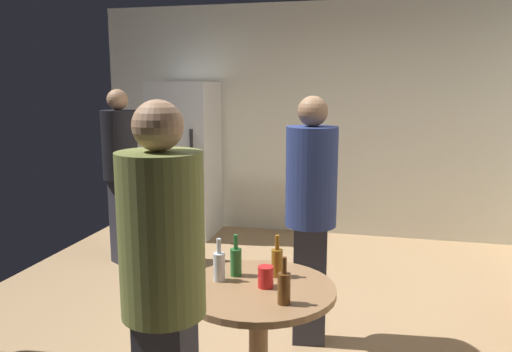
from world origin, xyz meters
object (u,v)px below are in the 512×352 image
object	(u,v)px
person_in_navy_shirt	(311,202)
beer_bottle_clear	(219,265)
beer_bottle_brown	(284,287)
plastic_cup_red	(266,277)
foreground_table	(258,306)
person_in_black_shirt	(120,163)
person_in_olive_shirt	(163,277)
refrigerator	(185,159)
beer_bottle_green	(236,261)
beer_bottle_amber	(277,261)

from	to	relation	value
person_in_navy_shirt	beer_bottle_clear	bearing A→B (deg)	-32.43
beer_bottle_brown	plastic_cup_red	distance (m)	0.22
plastic_cup_red	beer_bottle_brown	bearing A→B (deg)	-53.90
foreground_table	person_in_black_shirt	bearing A→B (deg)	132.50
beer_bottle_clear	person_in_olive_shirt	xyz separation A→B (m)	(-0.03, -0.63, 0.18)
beer_bottle_clear	plastic_cup_red	world-z (taller)	beer_bottle_clear
person_in_olive_shirt	person_in_navy_shirt	distance (m)	1.53
refrigerator	beer_bottle_green	size ratio (longest dim) A/B	7.83
refrigerator	person_in_black_shirt	distance (m)	1.10
beer_bottle_brown	person_in_olive_shirt	bearing A→B (deg)	-133.99
foreground_table	person_in_navy_shirt	size ratio (longest dim) A/B	0.47
foreground_table	beer_bottle_brown	distance (m)	0.30
person_in_olive_shirt	person_in_black_shirt	size ratio (longest dim) A/B	0.99
foreground_table	person_in_olive_shirt	size ratio (longest dim) A/B	0.47
foreground_table	beer_bottle_amber	bearing A→B (deg)	67.94
refrigerator	foreground_table	world-z (taller)	refrigerator
foreground_table	beer_bottle_green	xyz separation A→B (m)	(-0.15, 0.12, 0.19)
foreground_table	person_in_olive_shirt	distance (m)	0.75
plastic_cup_red	person_in_navy_shirt	bearing A→B (deg)	82.23
plastic_cup_red	foreground_table	bearing A→B (deg)	-177.71
refrigerator	beer_bottle_amber	xyz separation A→B (m)	(1.68, -2.95, -0.08)
beer_bottle_brown	person_in_black_shirt	bearing A→B (deg)	132.59
refrigerator	beer_bottle_amber	world-z (taller)	refrigerator
refrigerator	beer_bottle_clear	xyz separation A→B (m)	(1.39, -3.08, -0.08)
beer_bottle_amber	beer_bottle_green	xyz separation A→B (m)	(-0.22, -0.04, 0.00)
person_in_olive_shirt	beer_bottle_clear	bearing A→B (deg)	1.64
person_in_olive_shirt	person_in_black_shirt	xyz separation A→B (m)	(-1.62, 2.65, 0.01)
refrigerator	person_in_olive_shirt	size ratio (longest dim) A/B	1.06
person_in_navy_shirt	beer_bottle_amber	bearing A→B (deg)	-15.48
person_in_black_shirt	beer_bottle_amber	bearing A→B (deg)	-11.27
beer_bottle_brown	beer_bottle_clear	distance (m)	0.43
beer_bottle_clear	person_in_olive_shirt	world-z (taller)	person_in_olive_shirt
foreground_table	person_in_black_shirt	distance (m)	2.80
beer_bottle_clear	person_in_olive_shirt	distance (m)	0.66
foreground_table	beer_bottle_clear	distance (m)	0.29
beer_bottle_amber	person_in_olive_shirt	world-z (taller)	person_in_olive_shirt
beer_bottle_brown	beer_bottle_clear	size ratio (longest dim) A/B	1.00
beer_bottle_amber	beer_bottle_brown	bearing A→B (deg)	-73.51
beer_bottle_brown	person_in_navy_shirt	bearing A→B (deg)	90.48
refrigerator	person_in_olive_shirt	world-z (taller)	refrigerator
beer_bottle_brown	person_in_olive_shirt	world-z (taller)	person_in_olive_shirt
beer_bottle_amber	beer_bottle_green	bearing A→B (deg)	-169.28
beer_bottle_brown	plastic_cup_red	world-z (taller)	beer_bottle_brown
plastic_cup_red	person_in_black_shirt	xyz separation A→B (m)	(-1.91, 2.04, 0.22)
refrigerator	person_in_olive_shirt	distance (m)	3.95
beer_bottle_amber	plastic_cup_red	size ratio (longest dim) A/B	2.09
beer_bottle_green	person_in_olive_shirt	bearing A→B (deg)	-97.78
beer_bottle_green	person_in_olive_shirt	xyz separation A→B (m)	(-0.10, -0.72, 0.18)
person_in_black_shirt	plastic_cup_red	bearing A→B (deg)	-14.02
foreground_table	person_in_olive_shirt	bearing A→B (deg)	-112.69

